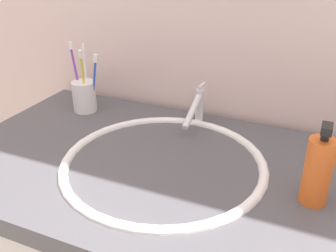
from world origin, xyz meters
name	(u,v)px	position (x,y,z in m)	size (l,w,h in m)	color
tiled_wall_back	(226,4)	(0.00, 0.36, 1.20)	(2.34, 0.04, 2.40)	beige
sink_basin	(163,179)	(-0.03, 0.00, 0.83)	(0.50, 0.50, 0.12)	white
faucet	(197,107)	(-0.03, 0.23, 0.93)	(0.02, 0.16, 0.11)	silver
toothbrush_cup	(84,96)	(-0.39, 0.19, 0.92)	(0.07, 0.07, 0.10)	white
toothbrush_blue	(94,79)	(-0.35, 0.20, 0.98)	(0.04, 0.01, 0.18)	blue
toothbrush_yellow	(83,77)	(-0.38, 0.18, 0.99)	(0.02, 0.03, 0.20)	yellow
toothbrush_white	(86,72)	(-0.40, 0.22, 0.99)	(0.02, 0.03, 0.20)	white
toothbrush_purple	(76,71)	(-0.42, 0.20, 0.99)	(0.05, 0.03, 0.21)	purple
soap_dispenser	(318,170)	(0.31, -0.01, 0.95)	(0.06, 0.06, 0.18)	orange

